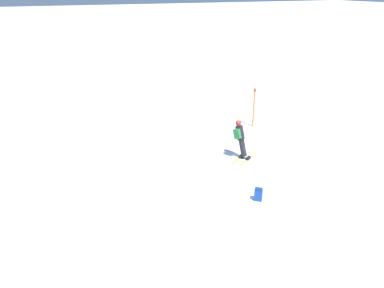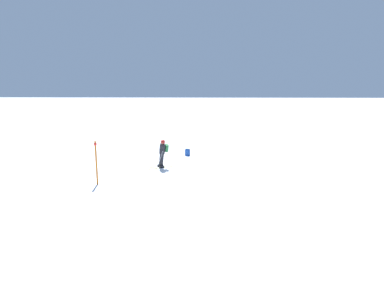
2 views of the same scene
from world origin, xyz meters
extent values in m
plane|color=white|center=(0.00, 0.00, 0.00)|extent=(300.00, 300.00, 0.00)
cube|color=yellow|center=(0.78, -0.09, 0.01)|extent=(0.96, 1.54, 0.01)
cube|color=yellow|center=(1.09, 0.09, 0.01)|extent=(0.96, 1.54, 0.01)
cube|color=black|center=(0.78, -0.09, 0.07)|extent=(0.26, 0.31, 0.12)
cube|color=black|center=(1.09, 0.09, 0.07)|extent=(0.26, 0.31, 0.12)
cylinder|color=black|center=(1.04, 0.07, 0.52)|extent=(0.52, 0.45, 0.85)
cylinder|color=black|center=(1.20, 0.16, 1.22)|extent=(0.59, 0.54, 0.70)
sphere|color=tan|center=(1.29, 0.21, 1.64)|extent=(0.36, 0.34, 0.28)
sphere|color=#AD231E|center=(1.29, 0.21, 1.67)|extent=(0.41, 0.39, 0.32)
cube|color=#236633|center=(1.07, 0.38, 1.26)|extent=(0.42, 0.35, 0.49)
cylinder|color=#B7B7BC|center=(0.85, -0.40, 0.62)|extent=(0.39, 0.82, 1.26)
cylinder|color=#B7B7BC|center=(1.58, 0.03, 0.57)|extent=(0.39, 0.40, 1.15)
cube|color=#194293|center=(-2.40, 1.48, 0.22)|extent=(0.36, 0.37, 0.44)
cube|color=navy|center=(-2.40, 1.48, 0.47)|extent=(0.32, 0.33, 0.06)
cylinder|color=orange|center=(4.48, -2.73, 1.13)|extent=(0.08, 0.08, 2.25)
cylinder|color=red|center=(4.48, -2.73, 2.10)|extent=(0.13, 0.13, 0.10)
camera|label=1|loc=(-12.41, 8.76, 7.46)|focal=35.00mm
camera|label=2|loc=(18.94, 2.73, 4.81)|focal=28.00mm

